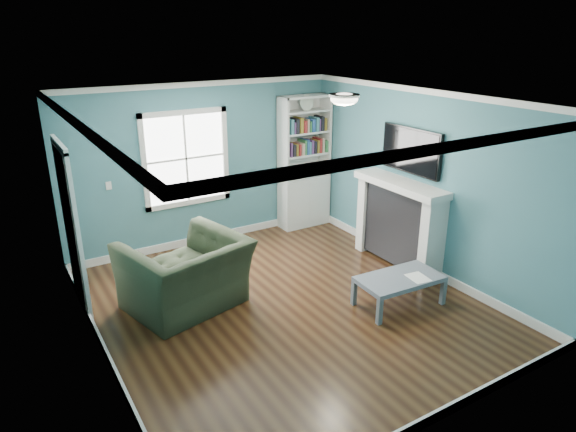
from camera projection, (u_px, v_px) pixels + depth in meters
floor at (286, 305)px, 6.61m from camera, size 5.00×5.00×0.00m
room_walls at (286, 188)px, 6.06m from camera, size 5.00×5.00×5.00m
trim at (286, 215)px, 6.18m from camera, size 4.50×5.00×2.60m
window at (186, 159)px, 7.94m from camera, size 1.40×0.06×1.50m
bookshelf at (304, 175)px, 8.99m from camera, size 0.90×0.35×2.31m
fireplace at (399, 224)px, 7.56m from camera, size 0.44×1.58×1.30m
tv at (411, 150)px, 7.25m from camera, size 0.06×1.10×0.65m
door at (71, 227)px, 6.27m from camera, size 0.12×0.98×2.17m
ceiling_fixture at (344, 98)px, 6.24m from camera, size 0.38×0.38×0.15m
light_switch at (109, 186)px, 7.44m from camera, size 0.08×0.01×0.12m
recliner at (185, 263)px, 6.37m from camera, size 1.57×1.22×1.21m
coffee_table at (400, 280)px, 6.51m from camera, size 1.11×0.65×0.39m
paper_sheet at (418, 278)px, 6.47m from camera, size 0.26×0.32×0.00m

